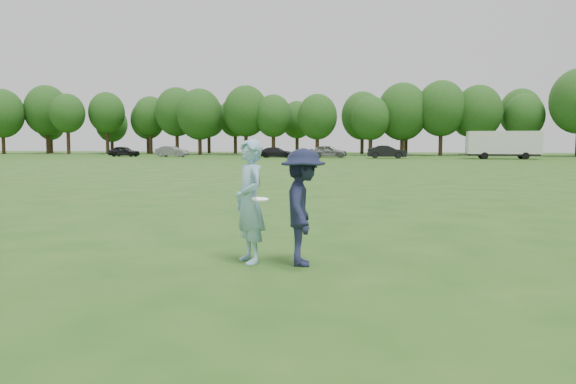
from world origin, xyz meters
name	(u,v)px	position (x,y,z in m)	size (l,w,h in m)	color
ground	(237,269)	(0.00, 0.00, 0.00)	(200.00, 200.00, 0.00)	#214D15
thrower	(250,201)	(0.08, 0.50, 1.02)	(0.75, 0.49, 2.04)	#8CC1D9
defender	(303,207)	(0.98, 0.48, 0.95)	(1.23, 0.71, 1.90)	#1A1F3A
car_a	(124,151)	(-33.77, 61.20, 0.71)	(1.67, 4.14, 1.41)	black
car_b	(172,151)	(-26.79, 60.85, 0.72)	(1.51, 4.34, 1.43)	slate
car_d	(276,152)	(-12.64, 60.30, 0.65)	(1.82, 4.47, 1.30)	black
car_e	(328,151)	(-6.19, 61.01, 0.79)	(1.87, 4.64, 1.58)	slate
car_f	(387,152)	(0.99, 59.92, 0.77)	(1.63, 4.68, 1.54)	black
disc_in_play	(260,199)	(0.34, 0.21, 1.09)	(0.29, 0.29, 0.06)	white
cargo_trailer	(503,144)	(14.19, 59.78, 1.78)	(9.00, 2.75, 3.20)	silver
treeline	(402,113)	(2.81, 76.90, 6.26)	(130.35, 18.39, 11.74)	#332114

